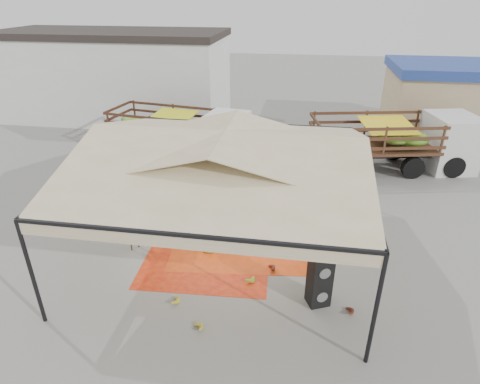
% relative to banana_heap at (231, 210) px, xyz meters
% --- Properties ---
extents(ground, '(90.00, 90.00, 0.00)m').
position_rel_banana_heap_xyz_m(ground, '(0.15, -1.56, -0.53)').
color(ground, slate).
rests_on(ground, ground).
extents(canopy_tent, '(8.10, 8.10, 4.00)m').
position_rel_banana_heap_xyz_m(canopy_tent, '(0.15, -1.56, 2.77)').
color(canopy_tent, black).
rests_on(canopy_tent, ground).
extents(building_white, '(14.30, 6.30, 5.40)m').
position_rel_banana_heap_xyz_m(building_white, '(-9.85, 12.44, 2.18)').
color(building_white, silver).
rests_on(building_white, ground).
extents(building_tan, '(6.30, 5.30, 4.10)m').
position_rel_banana_heap_xyz_m(building_tan, '(10.15, 11.44, 1.55)').
color(building_tan, tan).
rests_on(building_tan, ground).
extents(tarp_left, '(4.10, 3.93, 0.01)m').
position_rel_banana_heap_xyz_m(tarp_left, '(-0.35, -2.14, -0.52)').
color(tarp_left, '#CC4913').
rests_on(tarp_left, ground).
extents(tarp_right, '(4.92, 5.12, 0.01)m').
position_rel_banana_heap_xyz_m(tarp_right, '(0.49, -0.61, -0.52)').
color(tarp_right, '#E34715').
rests_on(tarp_right, ground).
extents(banana_heap, '(6.06, 5.56, 1.06)m').
position_rel_banana_heap_xyz_m(banana_heap, '(0.00, 0.00, 0.00)').
color(banana_heap, '#527117').
rests_on(banana_heap, ground).
extents(hand_yellow_a, '(0.48, 0.40, 0.22)m').
position_rel_banana_heap_xyz_m(hand_yellow_a, '(-0.81, -4.38, -0.42)').
color(hand_yellow_a, '#B09D23').
rests_on(hand_yellow_a, ground).
extents(hand_yellow_b, '(0.58, 0.57, 0.21)m').
position_rel_banana_heap_xyz_m(hand_yellow_b, '(0.07, -5.26, -0.43)').
color(hand_yellow_b, gold).
rests_on(hand_yellow_b, ground).
extents(hand_red_a, '(0.50, 0.44, 0.20)m').
position_rel_banana_heap_xyz_m(hand_red_a, '(3.84, -4.06, -0.43)').
color(hand_red_a, '#551C13').
rests_on(hand_red_a, ground).
extents(hand_red_b, '(0.56, 0.51, 0.21)m').
position_rel_banana_heap_xyz_m(hand_red_b, '(1.65, -2.57, -0.42)').
color(hand_red_b, '#5C1D15').
rests_on(hand_red_b, ground).
extents(hand_green, '(0.63, 0.60, 0.23)m').
position_rel_banana_heap_xyz_m(hand_green, '(1.09, -3.14, -0.42)').
color(hand_green, '#5F861B').
rests_on(hand_green, ground).
extents(hanging_bunches, '(1.74, 0.24, 0.20)m').
position_rel_banana_heap_xyz_m(hanging_bunches, '(1.39, -2.96, 2.09)').
color(hanging_bunches, '#4A7F1A').
rests_on(hanging_bunches, ground).
extents(speaker_stack, '(0.71, 0.67, 1.55)m').
position_rel_banana_heap_xyz_m(speaker_stack, '(3.07, -3.76, 0.24)').
color(speaker_stack, black).
rests_on(speaker_stack, ground).
extents(banana_leaves, '(0.96, 1.36, 3.70)m').
position_rel_banana_heap_xyz_m(banana_leaves, '(-2.60, -1.79, -0.53)').
color(banana_leaves, '#306B1C').
rests_on(banana_leaves, ground).
extents(vendor, '(0.76, 0.54, 1.98)m').
position_rel_banana_heap_xyz_m(vendor, '(-0.68, 2.81, 0.46)').
color(vendor, gray).
rests_on(vendor, ground).
extents(truck_left, '(7.17, 3.46, 2.36)m').
position_rel_banana_heap_xyz_m(truck_left, '(-3.46, 6.08, 0.93)').
color(truck_left, '#4E2E1A').
rests_on(truck_left, ground).
extents(truck_right, '(7.72, 3.98, 2.53)m').
position_rel_banana_heap_xyz_m(truck_right, '(6.82, 6.15, 1.03)').
color(truck_right, '#4C2819').
rests_on(truck_right, ground).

